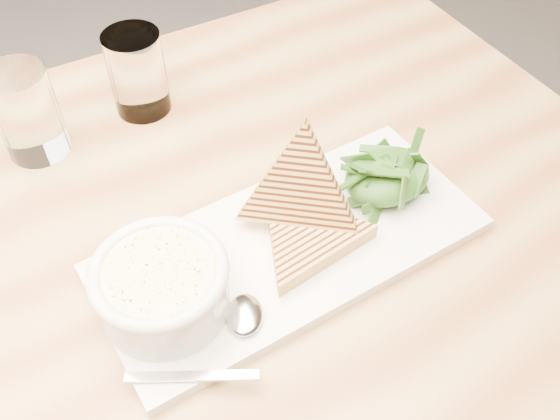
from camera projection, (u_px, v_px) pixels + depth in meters
table_top at (160, 265)px, 0.71m from camera, size 1.26×0.90×0.04m
table_leg_br at (335, 150)px, 1.39m from camera, size 0.06×0.06×0.72m
platter at (290, 246)px, 0.69m from camera, size 0.43×0.21×0.02m
soup_bowl at (163, 291)px, 0.61m from camera, size 0.13×0.13×0.05m
soup at (159, 273)px, 0.59m from camera, size 0.11×0.11×0.01m
bowl_rim at (158, 272)px, 0.59m from camera, size 0.13×0.13×0.01m
sandwich_flat at (307, 237)px, 0.67m from camera, size 0.16×0.16×0.02m
sandwich_lean at (300, 190)px, 0.66m from camera, size 0.21×0.21×0.18m
salad_base at (387, 176)px, 0.72m from camera, size 0.11×0.08×0.04m
arugula_pile at (388, 172)px, 0.72m from camera, size 0.11×0.10×0.05m
spoon_bowl at (245, 315)px, 0.61m from camera, size 0.06×0.06×0.01m
spoon_handle at (192, 376)px, 0.57m from camera, size 0.11×0.08×0.00m
glass_near at (27, 113)px, 0.76m from camera, size 0.08×0.08×0.12m
glass_far at (138, 73)px, 0.82m from camera, size 0.07×0.07×0.11m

